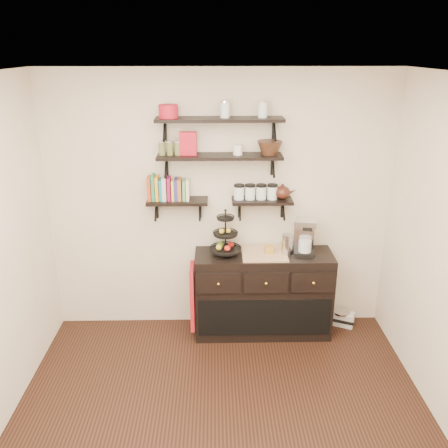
% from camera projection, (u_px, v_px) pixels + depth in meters
% --- Properties ---
extents(floor, '(3.50, 3.50, 0.00)m').
position_uv_depth(floor, '(223.00, 440.00, 3.68)').
color(floor, black).
rests_on(floor, ground).
extents(ceiling, '(3.50, 3.50, 0.02)m').
position_uv_depth(ceiling, '(223.00, 78.00, 2.73)').
color(ceiling, white).
rests_on(ceiling, back_wall).
extents(back_wall, '(3.50, 0.02, 2.70)m').
position_uv_depth(back_wall, '(220.00, 205.00, 4.85)').
color(back_wall, white).
rests_on(back_wall, ground).
extents(shelf_top, '(1.20, 0.27, 0.23)m').
position_uv_depth(shelf_top, '(220.00, 120.00, 4.41)').
color(shelf_top, black).
rests_on(shelf_top, back_wall).
extents(shelf_mid, '(1.20, 0.27, 0.23)m').
position_uv_depth(shelf_mid, '(220.00, 157.00, 4.54)').
color(shelf_mid, black).
rests_on(shelf_mid, back_wall).
extents(shelf_low_left, '(0.60, 0.25, 0.23)m').
position_uv_depth(shelf_low_left, '(178.00, 202.00, 4.70)').
color(shelf_low_left, black).
rests_on(shelf_low_left, back_wall).
extents(shelf_low_right, '(0.60, 0.25, 0.23)m').
position_uv_depth(shelf_low_right, '(262.00, 201.00, 4.72)').
color(shelf_low_right, black).
rests_on(shelf_low_right, back_wall).
extents(cookbooks, '(0.40, 0.15, 0.26)m').
position_uv_depth(cookbooks, '(170.00, 188.00, 4.65)').
color(cookbooks, '#B73D1E').
rests_on(cookbooks, shelf_low_left).
extents(glass_canisters, '(0.43, 0.10, 0.13)m').
position_uv_depth(glass_canisters, '(256.00, 193.00, 4.68)').
color(glass_canisters, silver).
rests_on(glass_canisters, shelf_low_right).
extents(sideboard, '(1.40, 0.50, 0.92)m').
position_uv_depth(sideboard, '(263.00, 293.00, 4.95)').
color(sideboard, black).
rests_on(sideboard, floor).
extents(fruit_stand, '(0.31, 0.31, 0.46)m').
position_uv_depth(fruit_stand, '(226.00, 240.00, 4.73)').
color(fruit_stand, black).
rests_on(fruit_stand, sideboard).
extents(candle, '(0.08, 0.08, 0.08)m').
position_uv_depth(candle, '(269.00, 249.00, 4.77)').
color(candle, '#A57A26').
rests_on(candle, sideboard).
extents(coffee_maker, '(0.23, 0.23, 0.37)m').
position_uv_depth(coffee_maker, '(305.00, 237.00, 4.76)').
color(coffee_maker, black).
rests_on(coffee_maker, sideboard).
extents(thermal_carafe, '(0.11, 0.11, 0.22)m').
position_uv_depth(thermal_carafe, '(287.00, 245.00, 4.74)').
color(thermal_carafe, silver).
rests_on(thermal_carafe, sideboard).
extents(apron, '(0.04, 0.29, 0.67)m').
position_uv_depth(apron, '(193.00, 296.00, 4.83)').
color(apron, '#AB1229').
rests_on(apron, sideboard).
extents(radio, '(0.31, 0.25, 0.17)m').
position_uv_depth(radio, '(341.00, 318.00, 5.19)').
color(radio, silver).
rests_on(radio, floor).
extents(recipe_box, '(0.16, 0.07, 0.22)m').
position_uv_depth(recipe_box, '(188.00, 144.00, 4.48)').
color(recipe_box, red).
rests_on(recipe_box, shelf_mid).
extents(walnut_bowl, '(0.24, 0.24, 0.13)m').
position_uv_depth(walnut_bowl, '(270.00, 148.00, 4.51)').
color(walnut_bowl, black).
rests_on(walnut_bowl, shelf_mid).
extents(ramekins, '(0.09, 0.09, 0.10)m').
position_uv_depth(ramekins, '(238.00, 150.00, 4.51)').
color(ramekins, white).
rests_on(ramekins, shelf_mid).
extents(teapot, '(0.22, 0.17, 0.16)m').
position_uv_depth(teapot, '(282.00, 191.00, 4.68)').
color(teapot, '#391911').
rests_on(teapot, shelf_low_right).
extents(red_pot, '(0.18, 0.18, 0.12)m').
position_uv_depth(red_pot, '(168.00, 111.00, 4.37)').
color(red_pot, red).
rests_on(red_pot, shelf_top).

